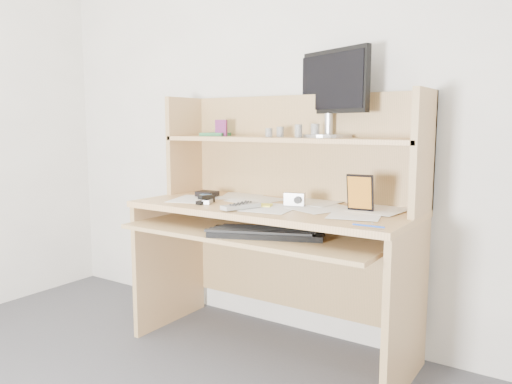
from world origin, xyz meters
The scene contains 19 objects.
back_wall centered at (0.00, 1.80, 1.25)m, with size 3.60×0.04×2.50m, color silver.
desk centered at (0.00, 1.56, 0.69)m, with size 1.40×0.70×1.30m.
paper_clutter centered at (0.00, 1.48, 0.75)m, with size 1.32×0.54×0.01m, color white.
keyboard centered at (0.11, 1.26, 0.67)m, with size 0.54×0.36×0.04m.
tv_remote centered at (-0.05, 1.30, 0.77)m, with size 0.05×0.20×0.02m, color #9E9D99.
flip_phone centered at (-0.29, 1.34, 0.77)m, with size 0.04×0.07×0.02m, color #B3B2B5.
stapler centered at (-0.31, 1.35, 0.77)m, with size 0.03×0.12×0.04m, color black.
wallet centered at (-0.44, 1.53, 0.77)m, with size 0.11×0.09×0.03m, color black.
sticky_note_pad centered at (-0.02, 1.43, 0.76)m, with size 0.08×0.08×0.01m, color #FFEA43.
digital_camera centered at (0.11, 1.51, 0.79)m, with size 0.10×0.04×0.06m, color silver.
game_case centered at (0.44, 1.54, 0.84)m, with size 0.12×0.01×0.17m, color black.
blue_pen centered at (0.60, 1.22, 0.76)m, with size 0.01×0.01×0.13m, color blue.
card_box centered at (-0.43, 1.64, 1.13)m, with size 0.07×0.02×0.09m, color maroon.
shelf_book centered at (-0.50, 1.68, 1.09)m, with size 0.13×0.18×0.02m, color #358558.
chip_stack_a centered at (-0.06, 1.66, 1.11)m, with size 0.04×0.04×0.05m, color black.
chip_stack_b centered at (0.15, 1.64, 1.12)m, with size 0.04×0.04×0.07m, color silver.
chip_stack_c centered at (-0.09, 1.61, 1.10)m, with size 0.04×0.04×0.05m, color black.
chip_stack_d centered at (0.08, 1.60, 1.11)m, with size 0.04×0.04×0.07m, color white.
monitor centered at (0.19, 1.73, 1.31)m, with size 0.47×0.27×0.43m.
Camera 1 is at (1.28, -0.58, 1.14)m, focal length 35.00 mm.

